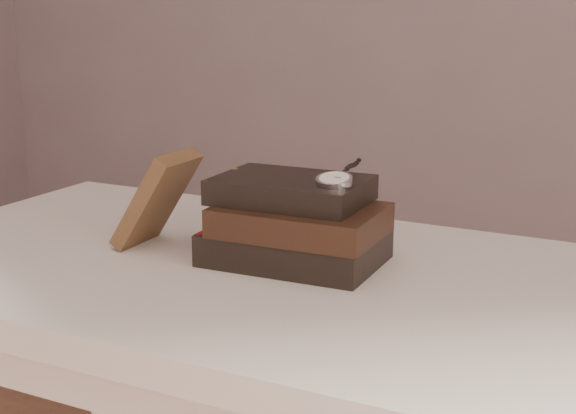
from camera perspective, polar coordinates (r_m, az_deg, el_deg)
The scene contains 5 objects.
table at distance 1.18m, azimuth -3.89°, elevation -7.89°, with size 1.00×0.60×0.75m.
book_stack at distance 1.12m, azimuth 0.51°, elevation -1.15°, with size 0.24×0.17×0.11m.
journal at distance 1.20m, azimuth -8.88°, elevation 0.53°, with size 0.02×0.09×0.15m, color #3D2817.
pocket_watch at distance 1.08m, azimuth 3.24°, elevation 1.90°, with size 0.05×0.15×0.02m.
eyeglasses at distance 1.22m, azimuth -1.47°, elevation 0.67°, with size 0.10×0.11×0.05m.
Camera 1 is at (0.57, -0.58, 1.10)m, focal length 52.52 mm.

